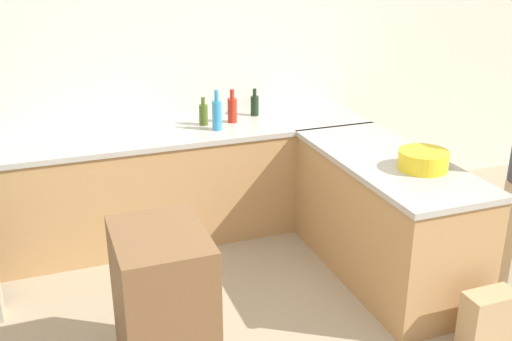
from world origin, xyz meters
The scene contains 10 objects.
wall_back centered at (0.00, 2.26, 1.35)m, with size 8.00×0.06×2.70m.
counter_back centered at (0.00, 1.90, 0.44)m, with size 2.98×0.69×0.88m.
counter_peninsula centered at (1.14, 0.77, 0.44)m, with size 0.69×1.62×0.88m.
island_table centered at (-0.56, 0.20, 0.45)m, with size 0.47×0.61×0.89m.
mixing_bowl centered at (1.24, 0.53, 0.94)m, with size 0.32×0.32×0.12m.
hot_sauce_bottle centered at (0.41, 1.97, 0.99)m, with size 0.08×0.08×0.27m.
wine_bottle_dark centered at (0.65, 2.09, 0.97)m, with size 0.07×0.07×0.23m.
dish_soap_bottle centered at (0.24, 1.81, 1.01)m, with size 0.07×0.07×0.32m.
olive_oil_bottle centered at (0.17, 1.98, 0.97)m, with size 0.07×0.07×0.23m.
paper_bag centered at (1.25, -0.22, 0.19)m, with size 0.31×0.16×0.39m.
Camera 1 is at (-1.03, -2.49, 2.28)m, focal length 42.00 mm.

